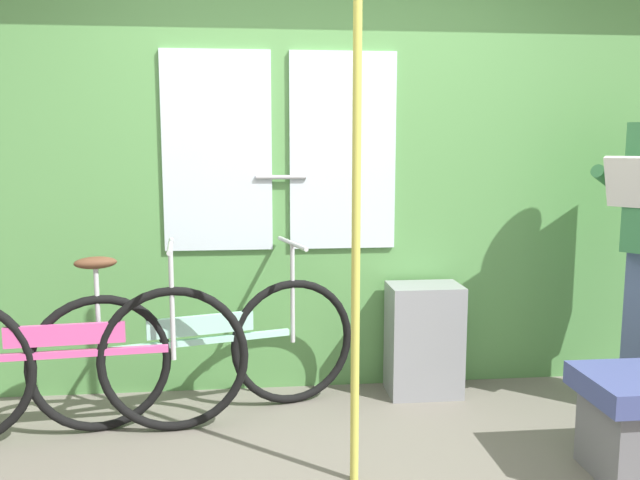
% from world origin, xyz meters
% --- Properties ---
extents(train_door_wall, '(5.06, 0.28, 2.41)m').
position_xyz_m(train_door_wall, '(-0.01, 1.15, 1.26)').
color(train_door_wall, '#56934C').
rests_on(train_door_wall, ground_plane).
extents(bicycle_near_door, '(1.73, 0.44, 0.94)m').
position_xyz_m(bicycle_near_door, '(-1.26, 0.52, 0.39)').
color(bicycle_near_door, black).
rests_on(bicycle_near_door, ground_plane).
extents(bicycle_leaning_behind, '(1.64, 0.59, 0.90)m').
position_xyz_m(bicycle_leaning_behind, '(-0.64, 0.74, 0.37)').
color(bicycle_leaning_behind, black).
rests_on(bicycle_leaning_behind, ground_plane).
extents(trash_bin_by_wall, '(0.41, 0.28, 0.63)m').
position_xyz_m(trash_bin_by_wall, '(0.60, 0.94, 0.32)').
color(trash_bin_by_wall, gray).
rests_on(trash_bin_by_wall, ground_plane).
extents(handrail_pole, '(0.04, 0.04, 2.37)m').
position_xyz_m(handrail_pole, '(0.05, -0.01, 1.19)').
color(handrail_pole, '#C6C14C').
rests_on(handrail_pole, ground_plane).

